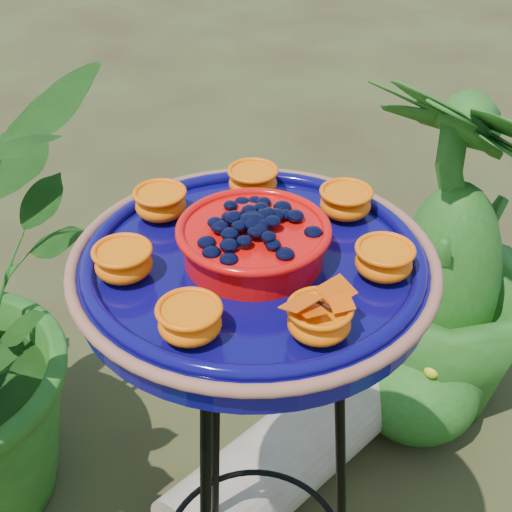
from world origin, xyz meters
name	(u,v)px	position (x,y,z in m)	size (l,w,h in m)	color
tripod_stand	(254,460)	(-0.09, 0.00, 0.58)	(0.36, 0.38, 0.95)	black
feeder_dish	(254,260)	(-0.09, 0.00, 0.99)	(0.50, 0.50, 0.11)	#0A064F
driftwood_log	(283,459)	(0.15, 0.30, 0.11)	(0.22, 0.22, 0.66)	tan
shrub_back_right	(451,250)	(0.71, 0.43, 0.48)	(0.54, 0.54, 0.97)	#1D4E15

